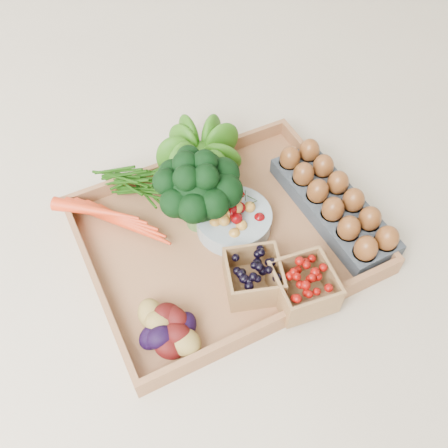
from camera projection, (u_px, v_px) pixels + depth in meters
name	position (u px, v px, depth m)	size (l,w,h in m)	color
ground	(224.00, 241.00, 1.04)	(4.00, 4.00, 0.00)	beige
tray	(224.00, 239.00, 1.03)	(0.55, 0.45, 0.01)	#A06B43
carrots	(116.00, 218.00, 1.03)	(0.20, 0.14, 0.05)	red
lettuce	(201.00, 152.00, 1.08)	(0.13, 0.13, 0.13)	#1F590E
broccoli	(198.00, 202.00, 1.00)	(0.17, 0.17, 0.13)	black
cherry_bowl	(234.00, 221.00, 1.03)	(0.16, 0.16, 0.04)	#8C9EA5
egg_carton	(333.00, 206.00, 1.05)	(0.11, 0.32, 0.04)	#3D434D
potatoes	(168.00, 327.00, 0.86)	(0.13, 0.13, 0.08)	#380909
punnet_blackberry	(253.00, 276.00, 0.93)	(0.10, 0.10, 0.07)	black
punnet_raspberry	(303.00, 287.00, 0.91)	(0.11, 0.11, 0.07)	#710805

